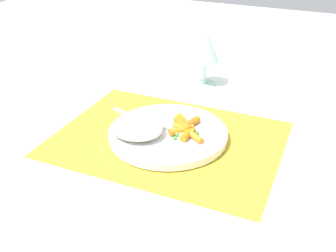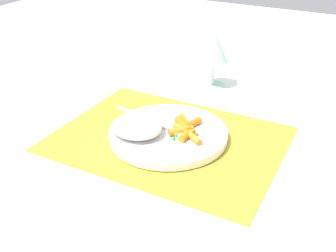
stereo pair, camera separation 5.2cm
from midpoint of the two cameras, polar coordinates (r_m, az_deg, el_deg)
name	(u,v)px [view 1 (the left image)]	position (r m, az deg, el deg)	size (l,w,h in m)	color
ground_plane	(168,140)	(0.81, -1.85, -1.96)	(2.40, 2.40, 0.00)	white
placemat	(168,138)	(0.81, -1.85, -1.78)	(0.44, 0.33, 0.01)	gold
plate	(168,134)	(0.80, -1.87, -1.13)	(0.24, 0.24, 0.02)	white
rice_mound	(137,128)	(0.78, -6.31, -0.29)	(0.10, 0.09, 0.03)	beige
carrot_portion	(186,128)	(0.79, 0.60, -0.25)	(0.08, 0.09, 0.02)	orange
pea_scatter	(182,128)	(0.80, 0.17, -0.29)	(0.06, 0.09, 0.01)	green
fork	(157,125)	(0.81, -3.34, 0.09)	(0.19, 0.06, 0.01)	#B8B8B8
wine_glass	(205,47)	(1.02, 3.80, 10.97)	(0.07, 0.07, 0.14)	#B2E0CC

